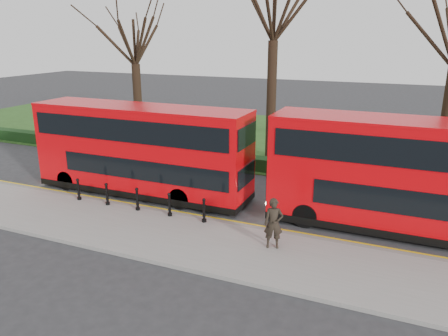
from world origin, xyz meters
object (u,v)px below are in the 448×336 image
at_px(pedestrian, 274,223).
at_px(bollard_row, 137,199).
at_px(bus_rear, 417,179).
at_px(bus_lead, 141,151).

bearing_deg(pedestrian, bollard_row, 152.67).
distance_m(bollard_row, pedestrian, 6.70).
bearing_deg(bus_rear, pedestrian, -141.71).
relative_size(bus_lead, pedestrian, 5.83).
xyz_separation_m(bollard_row, bus_lead, (-1.22, 2.30, 1.56)).
relative_size(bus_rear, pedestrian, 6.05).
xyz_separation_m(bus_rear, pedestrian, (-4.64, -3.66, -1.20)).
relative_size(bollard_row, bus_lead, 0.61).
bearing_deg(bus_rear, bollard_row, -166.91).
bearing_deg(pedestrian, bus_rear, 19.99).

